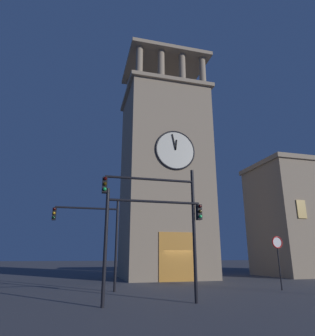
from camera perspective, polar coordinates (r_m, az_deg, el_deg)
name	(u,v)px	position (r m, az deg, el deg)	size (l,w,h in m)	color
ground_plane	(176,281)	(26.42, 3.69, -21.15)	(200.00, 200.00, 0.00)	#4C4C51
clocktower	(164,175)	(30.34, 1.35, -1.35)	(8.72, 7.99, 26.16)	gray
traffic_signal_near	(165,211)	(14.21, 1.56, -8.30)	(4.57, 0.41, 6.27)	black
traffic_signal_mid	(142,225)	(13.76, -2.96, -11.05)	(4.67, 0.41, 5.06)	black
traffic_signal_far	(95,229)	(18.92, -12.03, -11.61)	(4.03, 0.41, 5.47)	black
no_horn_sign	(278,247)	(21.01, 22.37, -14.08)	(0.78, 0.14, 3.29)	black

